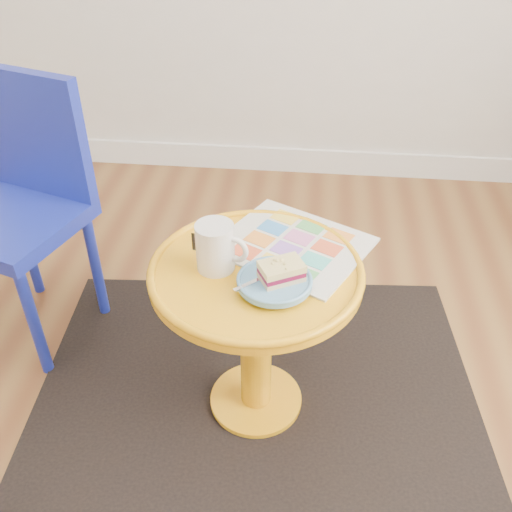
# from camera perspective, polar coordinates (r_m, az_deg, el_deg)

# --- Properties ---
(rug) EXTENTS (1.38, 1.19, 0.01)m
(rug) POSITION_cam_1_polar(r_m,az_deg,el_deg) (1.74, 0.00, -14.31)
(rug) COLOR black
(rug) RESTS_ON ground
(side_table) EXTENTS (0.53, 0.53, 0.50)m
(side_table) POSITION_cam_1_polar(r_m,az_deg,el_deg) (1.48, 0.00, -5.62)
(side_table) COLOR orange
(side_table) RESTS_ON ground
(chair) EXTENTS (0.46, 0.46, 0.83)m
(chair) POSITION_cam_1_polar(r_m,az_deg,el_deg) (1.85, -22.22, 5.51)
(chair) COLOR #1826A0
(chair) RESTS_ON ground
(newspaper) EXTENTS (0.45, 0.43, 0.01)m
(newspaper) POSITION_cam_1_polar(r_m,az_deg,el_deg) (1.47, 3.70, 1.14)
(newspaper) COLOR silver
(newspaper) RESTS_ON side_table
(mug) EXTENTS (0.13, 0.09, 0.12)m
(mug) POSITION_cam_1_polar(r_m,az_deg,el_deg) (1.36, -4.00, 1.02)
(mug) COLOR white
(mug) RESTS_ON side_table
(plate) EXTENTS (0.18, 0.18, 0.02)m
(plate) POSITION_cam_1_polar(r_m,az_deg,el_deg) (1.32, 1.86, -2.60)
(plate) COLOR #5B94C0
(plate) RESTS_ON newspaper
(cake_slice) EXTENTS (0.12, 0.10, 0.04)m
(cake_slice) POSITION_cam_1_polar(r_m,az_deg,el_deg) (1.31, 2.56, -1.52)
(cake_slice) COLOR #D3BC8C
(cake_slice) RESTS_ON plate
(fork) EXTENTS (0.12, 0.11, 0.00)m
(fork) POSITION_cam_1_polar(r_m,az_deg,el_deg) (1.32, 0.58, -2.24)
(fork) COLOR silver
(fork) RESTS_ON plate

